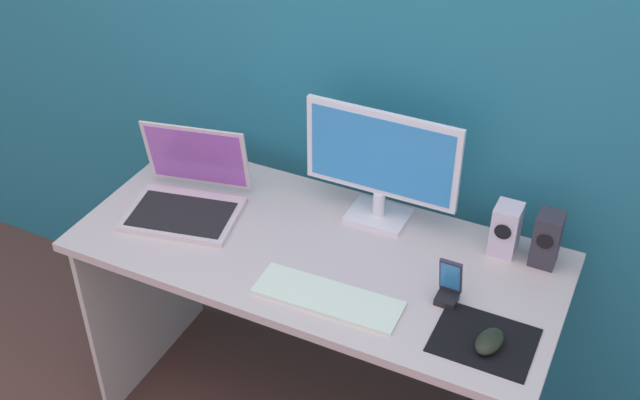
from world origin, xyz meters
name	(u,v)px	position (x,y,z in m)	size (l,w,h in m)	color
wall_back	(377,37)	(0.00, 0.40, 1.25)	(6.00, 0.04, 2.50)	teal
desk	(317,290)	(0.00, 0.00, 0.60)	(1.40, 0.63, 0.76)	beige
monitor	(381,162)	(0.10, 0.22, 0.96)	(0.47, 0.14, 0.36)	white
speaker_right	(547,239)	(0.60, 0.22, 0.84)	(0.07, 0.08, 0.16)	#33303C
speaker_near_monitor	(506,229)	(0.48, 0.22, 0.84)	(0.07, 0.08, 0.15)	silver
laptop	(188,194)	(-0.44, 0.01, 0.81)	(0.38, 0.35, 0.24)	silver
keyboard_external	(328,297)	(0.12, -0.18, 0.76)	(0.40, 0.13, 0.01)	white
mousepad	(484,340)	(0.53, -0.15, 0.76)	(0.25, 0.20, 0.00)	black
mouse	(489,341)	(0.55, -0.16, 0.78)	(0.06, 0.10, 0.04)	black
phone_in_dock	(449,286)	(0.41, -0.04, 0.81)	(0.06, 0.06, 0.14)	black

